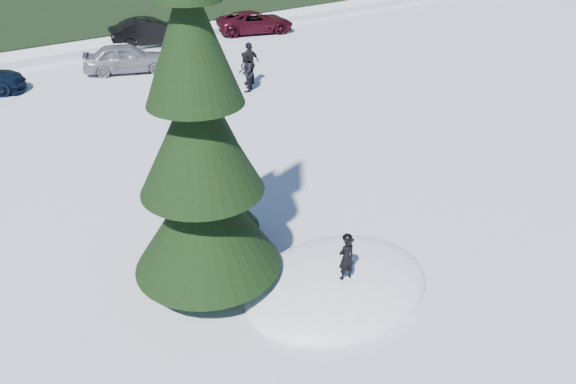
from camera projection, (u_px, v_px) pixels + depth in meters
ground at (337, 286)px, 12.59m from camera, size 200.00×200.00×0.00m
snow_mound at (337, 286)px, 12.59m from camera, size 4.48×3.52×0.96m
spruce_tall at (200, 150)px, 11.07m from camera, size 3.20×3.20×8.60m
spruce_short at (211, 167)px, 13.16m from camera, size 2.20×2.20×5.37m
child_skier at (346, 258)px, 11.82m from camera, size 0.41×0.30×1.05m
adult_0 at (246, 72)px, 24.04m from camera, size 1.05×1.05×1.72m
adult_1 at (250, 64)px, 24.85m from camera, size 1.18×0.70×1.89m
car_4 at (127, 58)px, 26.61m from camera, size 4.31×3.11×1.36m
car_5 at (151, 32)px, 31.06m from camera, size 4.75×2.52×1.49m
car_6 at (255, 22)px, 33.75m from camera, size 5.04×3.54×1.28m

